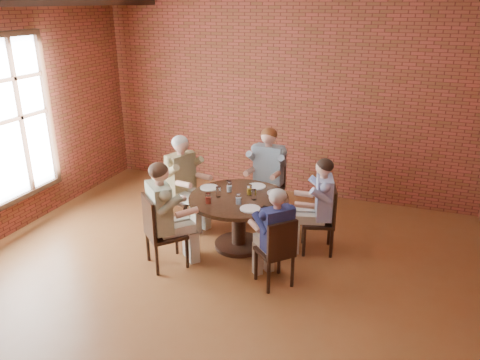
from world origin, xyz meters
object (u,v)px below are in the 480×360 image
(chair_a, at_px, (324,217))
(diner_d, at_px, (165,215))
(dining_table, at_px, (239,212))
(chair_b, at_px, (269,182))
(chair_c, at_px, (180,191))
(diner_b, at_px, (267,173))
(chair_e, at_px, (278,250))
(diner_a, at_px, (319,206))
(diner_c, at_px, (184,182))
(smartphone, at_px, (264,208))
(diner_e, at_px, (275,237))
(chair_d, at_px, (159,229))

(chair_a, height_order, diner_d, diner_d)
(dining_table, xyz_separation_m, diner_d, (-0.70, -0.76, 0.17))
(chair_b, bearing_deg, chair_c, -142.20)
(diner_b, relative_size, chair_e, 1.60)
(diner_a, xyz_separation_m, chair_e, (-0.27, -1.02, -0.17))
(chair_b, xyz_separation_m, diner_c, (-1.06, -0.84, 0.17))
(dining_table, xyz_separation_m, diner_c, (-1.01, 0.37, 0.17))
(diner_b, xyz_separation_m, smartphone, (0.37, -1.35, 0.05))
(dining_table, xyz_separation_m, chair_c, (-1.09, 0.40, -0.01))
(diner_d, bearing_deg, diner_e, -134.72)
(diner_c, relative_size, smartphone, 11.05)
(chair_b, height_order, smartphone, chair_b)
(diner_a, bearing_deg, chair_e, -29.59)
(diner_c, bearing_deg, diner_e, -101.68)
(chair_b, xyz_separation_m, diner_d, (-0.76, -1.96, 0.17))
(diner_a, bearing_deg, diner_b, -145.41)
(chair_c, distance_m, chair_e, 2.18)
(diner_b, relative_size, diner_e, 1.14)
(diner_c, distance_m, smartphone, 1.56)
(chair_a, xyz_separation_m, diner_b, (-1.06, 0.82, 0.20))
(smartphone, bearing_deg, chair_a, 48.88)
(diner_a, distance_m, chair_e, 1.07)
(diner_a, xyz_separation_m, smartphone, (-0.61, -0.51, 0.10))
(dining_table, relative_size, diner_c, 0.97)
(diner_e, bearing_deg, diner_b, -115.59)
(chair_e, relative_size, smartphone, 7.04)
(diner_c, xyz_separation_m, diner_d, (0.30, -1.12, 0.00))
(dining_table, xyz_separation_m, chair_a, (1.11, 0.30, -0.02))
(diner_a, height_order, diner_e, diner_a)
(chair_a, relative_size, diner_a, 0.70)
(diner_b, bearing_deg, chair_b, 90.00)
(chair_a, relative_size, chair_d, 0.96)
(diner_e, bearing_deg, chair_d, -40.75)
(diner_a, relative_size, chair_c, 1.36)
(chair_c, relative_size, chair_e, 1.09)
(chair_e, bearing_deg, diner_b, -114.69)
(chair_a, xyz_separation_m, chair_e, (-0.35, -1.04, -0.02))
(chair_b, relative_size, smartphone, 7.81)
(chair_d, bearing_deg, diner_e, -132.18)
(chair_d, bearing_deg, chair_c, -32.11)
(chair_a, relative_size, diner_c, 0.67)
(dining_table, bearing_deg, diner_d, -132.92)
(dining_table, xyz_separation_m, chair_d, (-0.77, -0.82, -0.01))
(diner_c, bearing_deg, chair_b, -31.55)
(chair_e, bearing_deg, diner_d, -45.35)
(dining_table, bearing_deg, chair_c, 159.89)
(chair_a, distance_m, chair_b, 1.40)
(chair_b, height_order, diner_d, diner_d)
(dining_table, distance_m, chair_d, 1.13)
(chair_c, height_order, diner_c, diner_c)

